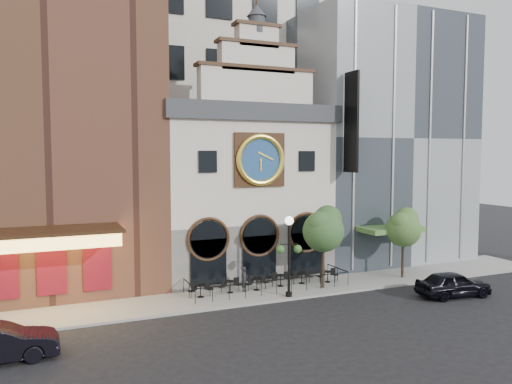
{
  "coord_description": "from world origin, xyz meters",
  "views": [
    {
      "loc": [
        -13.31,
        -26.55,
        8.9
      ],
      "look_at": [
        0.64,
        6.0,
        6.23
      ],
      "focal_mm": 35.0,
      "sensor_mm": 36.0,
      "label": 1
    }
  ],
  "objects": [
    {
      "name": "ground",
      "position": [
        0.0,
        0.0,
        0.0
      ],
      "size": [
        120.0,
        120.0,
        0.0
      ],
      "primitive_type": "plane",
      "color": "black",
      "rests_on": "ground"
    },
    {
      "name": "sidewalk",
      "position": [
        0.0,
        2.5,
        0.07
      ],
      "size": [
        44.0,
        5.0,
        0.15
      ],
      "primitive_type": "cube",
      "color": "gray",
      "rests_on": "ground"
    },
    {
      "name": "clock_building",
      "position": [
        0.0,
        7.82,
        6.69
      ],
      "size": [
        12.6,
        8.78,
        18.65
      ],
      "color": "#605E5B",
      "rests_on": "ground"
    },
    {
      "name": "theater_building",
      "position": [
        -13.0,
        9.96,
        12.6
      ],
      "size": [
        14.0,
        15.6,
        25.0
      ],
      "color": "brown",
      "rests_on": "ground"
    },
    {
      "name": "retail_building",
      "position": [
        12.99,
        9.99,
        10.14
      ],
      "size": [
        14.0,
        14.4,
        20.0
      ],
      "color": "gray",
      "rests_on": "ground"
    },
    {
      "name": "office_tower",
      "position": [
        0.0,
        20.0,
        20.0
      ],
      "size": [
        20.0,
        16.0,
        40.0
      ],
      "primitive_type": "cube",
      "color": "beige",
      "rests_on": "ground"
    },
    {
      "name": "cafe_railing",
      "position": [
        0.0,
        2.5,
        0.6
      ],
      "size": [
        10.6,
        2.6,
        0.9
      ],
      "primitive_type": null,
      "color": "black",
      "rests_on": "sidewalk"
    },
    {
      "name": "bistro_0",
      "position": [
        -4.6,
        2.42,
        0.61
      ],
      "size": [
        1.58,
        0.68,
        0.9
      ],
      "color": "black",
      "rests_on": "sidewalk"
    },
    {
      "name": "bistro_1",
      "position": [
        -2.59,
        2.63,
        0.61
      ],
      "size": [
        1.58,
        0.68,
        0.9
      ],
      "color": "black",
      "rests_on": "sidewalk"
    },
    {
      "name": "bistro_2",
      "position": [
        -0.78,
        2.53,
        0.61
      ],
      "size": [
        1.58,
        0.68,
        0.9
      ],
      "color": "black",
      "rests_on": "sidewalk"
    },
    {
      "name": "bistro_3",
      "position": [
        1.04,
        2.78,
        0.61
      ],
      "size": [
        1.58,
        0.68,
        0.9
      ],
      "color": "black",
      "rests_on": "sidewalk"
    },
    {
      "name": "bistro_4",
      "position": [
        2.67,
        2.85,
        0.61
      ],
      "size": [
        1.58,
        0.68,
        0.9
      ],
      "color": "black",
      "rests_on": "sidewalk"
    },
    {
      "name": "bistro_5",
      "position": [
        4.48,
        2.45,
        0.61
      ],
      "size": [
        1.58,
        0.68,
        0.9
      ],
      "color": "black",
      "rests_on": "sidewalk"
    },
    {
      "name": "car_right",
      "position": [
        10.15,
        -3.22,
        0.81
      ],
      "size": [
        4.94,
        2.46,
        1.62
      ],
      "primitive_type": "imported",
      "rotation": [
        0.0,
        0.0,
        1.45
      ],
      "color": "black",
      "rests_on": "ground"
    },
    {
      "name": "pedestrian",
      "position": [
        -1.62,
        2.57,
        0.95
      ],
      "size": [
        0.67,
        0.69,
        1.6
      ],
      "primitive_type": "imported",
      "rotation": [
        0.0,
        0.0,
        0.87
      ],
      "color": "black",
      "rests_on": "sidewalk"
    },
    {
      "name": "lamppost",
      "position": [
        0.46,
        0.42,
        3.24
      ],
      "size": [
        1.56,
        0.79,
        5.0
      ],
      "rotation": [
        0.0,
        0.0,
        -0.26
      ],
      "color": "black",
      "rests_on": "sidewalk"
    },
    {
      "name": "tree_left",
      "position": [
        3.49,
        1.41,
        4.12
      ],
      "size": [
        2.81,
        2.7,
        5.41
      ],
      "color": "#382619",
      "rests_on": "sidewalk"
    },
    {
      "name": "tree_right",
      "position": [
        10.15,
        1.56,
        3.8
      ],
      "size": [
        2.59,
        2.49,
        4.98
      ],
      "color": "#382619",
      "rests_on": "sidewalk"
    }
  ]
}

